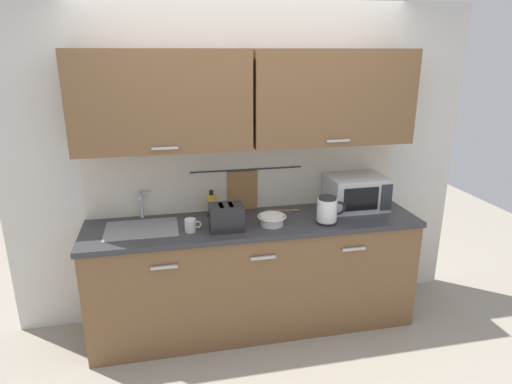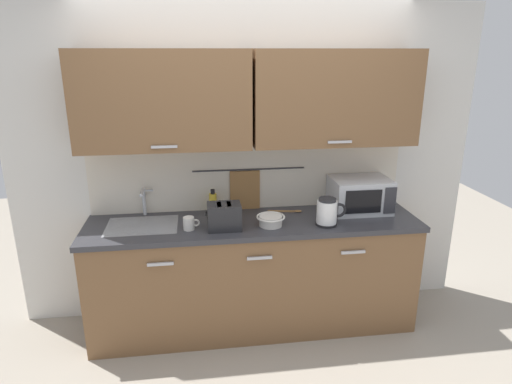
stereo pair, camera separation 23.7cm
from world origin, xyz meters
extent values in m
plane|color=#9E9384|center=(0.00, 0.00, 0.00)|extent=(8.00, 8.00, 0.00)
cube|color=brown|center=(0.00, 0.30, 0.43)|extent=(2.50, 0.60, 0.86)
cube|color=#B7B7BC|center=(-0.69, -0.01, 0.74)|extent=(0.18, 0.02, 0.02)
cube|color=#B7B7BC|center=(0.00, -0.01, 0.74)|extent=(0.18, 0.02, 0.02)
cube|color=#B7B7BC|center=(0.69, -0.01, 0.74)|extent=(0.18, 0.02, 0.02)
cube|color=#333338|center=(0.00, 0.30, 0.88)|extent=(2.53, 0.63, 0.04)
cube|color=#9EA0A5|center=(-0.83, 0.32, 0.85)|extent=(0.52, 0.38, 0.09)
cube|color=silver|center=(0.00, 0.63, 1.25)|extent=(3.70, 0.06, 2.50)
cube|color=beige|center=(0.00, 0.59, 1.18)|extent=(2.50, 0.01, 0.55)
cube|color=brown|center=(-0.63, 0.43, 1.80)|extent=(1.24, 0.33, 0.70)
cube|color=#B7B7BC|center=(-0.63, 0.26, 1.50)|extent=(0.18, 0.01, 0.02)
cube|color=brown|center=(0.63, 0.43, 1.80)|extent=(1.24, 0.33, 0.70)
cube|color=#B7B7BC|center=(0.63, 0.26, 1.50)|extent=(0.18, 0.01, 0.02)
cylinder|color=#333338|center=(0.00, 0.58, 1.23)|extent=(0.90, 0.01, 0.01)
cube|color=olive|center=(-0.03, 0.58, 1.05)|extent=(0.24, 0.02, 0.34)
cylinder|color=#B2B5BA|center=(-0.83, 0.55, 1.01)|extent=(0.03, 0.03, 0.22)
cylinder|color=#B2B5BA|center=(-0.83, 0.47, 1.11)|extent=(0.02, 0.16, 0.02)
cube|color=#B2B5BA|center=(-0.79, 0.55, 1.10)|extent=(0.07, 0.02, 0.01)
cube|color=silver|center=(0.87, 0.41, 1.04)|extent=(0.46, 0.34, 0.27)
cube|color=black|center=(0.84, 0.24, 1.04)|extent=(0.29, 0.01, 0.18)
cube|color=#2D2D33|center=(1.05, 0.24, 1.04)|extent=(0.09, 0.01, 0.21)
cylinder|color=black|center=(0.52, 0.15, 0.91)|extent=(0.16, 0.16, 0.02)
cylinder|color=white|center=(0.52, 0.15, 1.00)|extent=(0.15, 0.15, 0.17)
cylinder|color=#262628|center=(0.52, 0.15, 1.10)|extent=(0.13, 0.13, 0.02)
torus|color=black|center=(0.62, 0.15, 1.01)|extent=(0.11, 0.02, 0.11)
cylinder|color=yellow|center=(-0.30, 0.52, 0.98)|extent=(0.06, 0.06, 0.16)
cylinder|color=black|center=(-0.30, 0.52, 1.08)|extent=(0.03, 0.03, 0.04)
cylinder|color=silver|center=(-0.49, 0.19, 0.95)|extent=(0.08, 0.08, 0.09)
torus|color=silver|center=(-0.44, 0.19, 0.95)|extent=(0.06, 0.01, 0.06)
cylinder|color=silver|center=(0.11, 0.19, 0.94)|extent=(0.17, 0.17, 0.07)
torus|color=silver|center=(0.11, 0.19, 0.97)|extent=(0.21, 0.21, 0.01)
cube|color=#232326|center=(-0.23, 0.17, 1.00)|extent=(0.24, 0.17, 0.19)
cube|color=black|center=(-0.27, 0.17, 1.08)|extent=(0.03, 0.12, 0.01)
cube|color=black|center=(-0.20, 0.17, 1.08)|extent=(0.03, 0.12, 0.01)
cube|color=black|center=(-0.36, 0.17, 1.02)|extent=(0.02, 0.02, 0.02)
cube|color=#9E7042|center=(0.25, 0.47, 0.91)|extent=(0.22, 0.05, 0.01)
ellipsoid|color=#9E7042|center=(0.38, 0.45, 0.91)|extent=(0.07, 0.05, 0.01)
camera|label=1|loc=(-0.65, -2.76, 2.13)|focal=30.99mm
camera|label=2|loc=(-0.41, -2.81, 2.13)|focal=30.99mm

